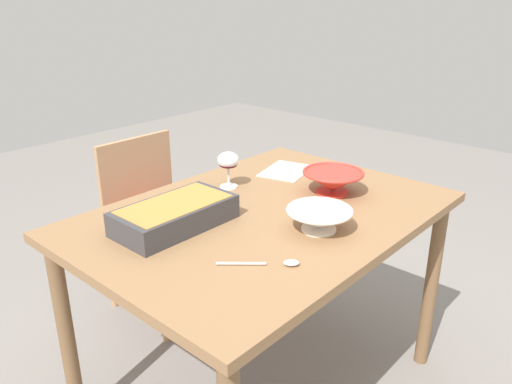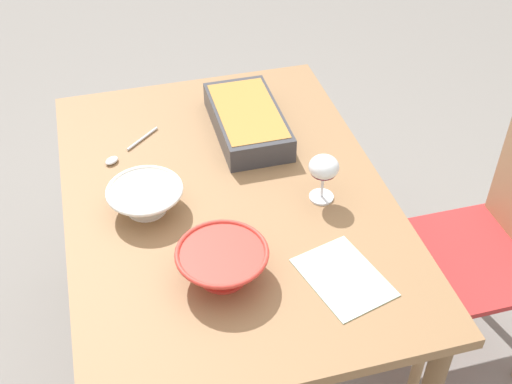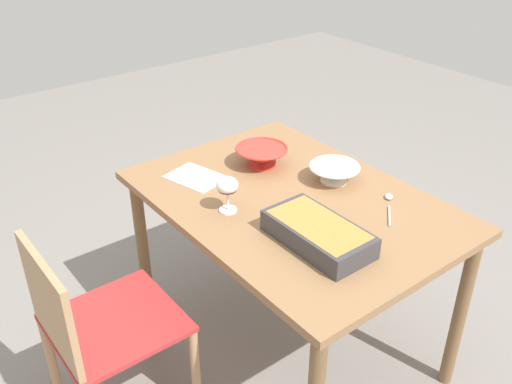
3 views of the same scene
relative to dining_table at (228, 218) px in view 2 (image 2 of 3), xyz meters
The scene contains 9 objects.
ground_plane 0.68m from the dining_table, ahead, with size 8.00×8.00×0.00m, color gray.
dining_table is the anchor object (origin of this frame).
chair 0.84m from the dining_table, 99.35° to the right, with size 0.43×0.45×0.83m.
wine_glass 0.32m from the dining_table, 107.51° to the right, with size 0.08×0.08×0.14m.
casserole_dish 0.34m from the dining_table, 25.06° to the right, with size 0.38×0.20×0.08m.
mixing_bowl 0.26m from the dining_table, 89.21° to the left, with size 0.21×0.21×0.07m.
small_bowl 0.33m from the dining_table, 165.04° to the left, with size 0.23×0.23×0.09m.
serving_spoon 0.38m from the dining_table, 45.37° to the left, with size 0.16×0.18×0.01m.
napkin 0.43m from the dining_table, 151.24° to the right, with size 0.23×0.17×0.00m, color #B2CCB7.
Camera 2 is at (-1.36, 0.28, 1.98)m, focal length 46.27 mm.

